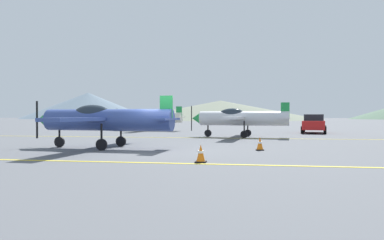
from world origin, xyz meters
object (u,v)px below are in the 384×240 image
car_sedan (314,123)px  traffic_cone_front (260,144)px  airplane_far (149,117)px  traffic_cone_side (201,154)px  airplane_mid (240,118)px  airplane_near (103,119)px

car_sedan → traffic_cone_front: size_ratio=7.74×
airplane_far → traffic_cone_side: (8.25, -23.00, -1.07)m
airplane_mid → car_sedan: 9.45m
car_sedan → traffic_cone_side: size_ratio=7.74×
airplane_near → car_sedan: 20.63m
traffic_cone_front → airplane_far: bearing=118.9°
airplane_mid → airplane_far: (-9.17, 9.28, 0.00)m
airplane_near → car_sedan: bearing=53.2°
airplane_mid → traffic_cone_side: (-0.93, -13.73, -1.07)m
airplane_far → airplane_near: bearing=-80.7°
airplane_far → car_sedan: bearing=-8.2°
airplane_near → airplane_far: same height
airplane_mid → car_sedan: bearing=48.5°
airplane_mid → traffic_cone_front: bearing=-83.2°
car_sedan → airplane_far: bearing=171.8°
airplane_near → traffic_cone_front: 7.28m
airplane_near → traffic_cone_front: (7.20, 0.14, -1.07)m
airplane_near → airplane_mid: (6.10, 9.46, 0.00)m
airplane_near → traffic_cone_side: size_ratio=13.66×
airplane_near → airplane_mid: bearing=57.2°
airplane_near → car_sedan: airplane_near is taller
airplane_far → traffic_cone_front: (10.28, -18.59, -1.07)m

